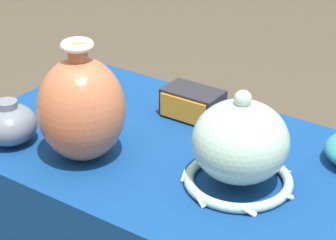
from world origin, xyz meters
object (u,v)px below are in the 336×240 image
vase_dome_bell (240,147)px  jar_round_slate (9,124)px  vase_tall_bulbous (81,108)px  cup_wide_ochre (83,108)px  mosaic_tile_box (192,104)px

vase_dome_bell → jar_round_slate: size_ratio=1.87×
jar_round_slate → vase_tall_bulbous: bearing=15.1°
cup_wide_ochre → mosaic_tile_box: bearing=40.3°
cup_wide_ochre → vase_dome_bell: bearing=-4.0°
vase_tall_bulbous → cup_wide_ochre: 0.20m
cup_wide_ochre → jar_round_slate: jar_round_slate is taller
vase_dome_bell → jar_round_slate: (-0.54, -0.15, -0.04)m
mosaic_tile_box → jar_round_slate: 0.46m
vase_tall_bulbous → vase_dome_bell: bearing=15.7°
mosaic_tile_box → cup_wide_ochre: 0.28m
mosaic_tile_box → cup_wide_ochre: bearing=-140.1°
vase_tall_bulbous → mosaic_tile_box: 0.34m
cup_wide_ochre → jar_round_slate: 0.20m
vase_dome_bell → cup_wide_ochre: bearing=176.0°
mosaic_tile_box → jar_round_slate: size_ratio=1.13×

